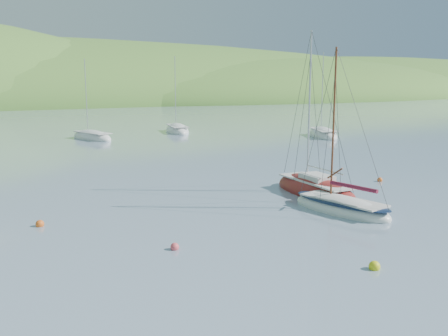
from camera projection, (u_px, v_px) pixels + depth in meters
name	position (u px, v px, depth m)	size (l,w,h in m)	color
ground	(322.00, 246.00, 23.40)	(700.00, 700.00, 0.00)	gray
daysailer_white	(341.00, 207.00, 29.52)	(3.80, 7.03, 10.24)	white
sloop_red	(315.00, 191.00, 33.89)	(2.84, 8.04, 11.85)	maroon
distant_sloop_a	(92.00, 138.00, 64.82)	(5.20, 8.32, 11.20)	white
distant_sloop_b	(177.00, 131.00, 73.31)	(4.47, 8.81, 11.99)	white
distant_sloop_d	(323.00, 135.00, 67.57)	(6.05, 9.10, 12.27)	white
mooring_buoys	(247.00, 226.00, 26.12)	(25.13, 13.81, 0.47)	yellow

